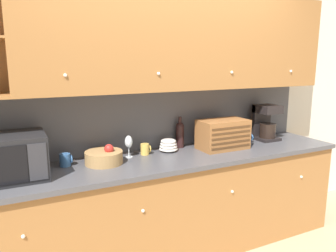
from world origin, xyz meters
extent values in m
plane|color=tan|center=(0.00, 0.00, 0.00)|extent=(24.00, 24.00, 0.00)
cube|color=silver|center=(0.00, 0.03, 1.30)|extent=(5.72, 0.06, 2.60)
cube|color=#A36B38|center=(0.00, -0.31, 0.44)|extent=(3.32, 0.63, 0.87)
cube|color=#4C4C51|center=(0.00, -0.33, 0.89)|extent=(3.34, 0.66, 0.04)
sphere|color=white|center=(-1.25, -0.64, 0.63)|extent=(0.03, 0.03, 0.03)
sphere|color=white|center=(-0.42, -0.64, 0.63)|extent=(0.03, 0.03, 0.03)
sphere|color=white|center=(0.42, -0.64, 0.63)|extent=(0.03, 0.03, 0.03)
sphere|color=white|center=(1.25, -0.64, 0.63)|extent=(0.03, 0.03, 0.03)
cube|color=#4C4C51|center=(0.00, -0.01, 1.20)|extent=(3.32, 0.01, 0.57)
cube|color=#A36B38|center=(0.21, -0.18, 1.91)|extent=(2.90, 0.35, 0.85)
sphere|color=white|center=(-0.88, -0.36, 1.64)|extent=(0.03, 0.03, 0.03)
sphere|color=white|center=(-0.15, -0.36, 1.64)|extent=(0.03, 0.03, 0.03)
sphere|color=white|center=(0.57, -0.36, 1.64)|extent=(0.03, 0.03, 0.03)
sphere|color=white|center=(1.30, -0.36, 1.64)|extent=(0.03, 0.03, 0.03)
cube|color=black|center=(-1.31, -0.28, 1.07)|extent=(0.54, 0.42, 0.32)
cube|color=#2D2D33|center=(-1.11, -0.50, 1.07)|extent=(0.12, 0.01, 0.25)
cylinder|color=#38669E|center=(-0.89, -0.17, 0.96)|extent=(0.09, 0.09, 0.10)
torus|color=#38669E|center=(-0.84, -0.17, 0.97)|extent=(0.01, 0.07, 0.07)
cylinder|color=#A87F4C|center=(-0.59, -0.24, 0.97)|extent=(0.31, 0.31, 0.10)
sphere|color=red|center=(-0.56, -0.26, 1.04)|extent=(0.08, 0.08, 0.08)
cylinder|color=silver|center=(-0.35, -0.16, 0.92)|extent=(0.06, 0.06, 0.01)
cylinder|color=silver|center=(-0.35, -0.16, 0.96)|extent=(0.01, 0.01, 0.08)
ellipsoid|color=silver|center=(-0.35, -0.16, 1.05)|extent=(0.07, 0.07, 0.11)
cylinder|color=gold|center=(-0.19, -0.15, 0.96)|extent=(0.08, 0.08, 0.10)
torus|color=gold|center=(-0.15, -0.15, 0.96)|extent=(0.01, 0.07, 0.07)
ellipsoid|color=silver|center=(0.04, -0.14, 0.94)|extent=(0.18, 0.18, 0.04)
ellipsoid|color=silver|center=(0.04, -0.14, 0.96)|extent=(0.16, 0.16, 0.04)
ellipsoid|color=silver|center=(0.04, -0.14, 0.99)|extent=(0.15, 0.15, 0.05)
ellipsoid|color=silver|center=(0.04, -0.14, 1.01)|extent=(0.14, 0.14, 0.04)
cylinder|color=black|center=(0.21, -0.06, 1.02)|extent=(0.08, 0.08, 0.21)
sphere|color=black|center=(0.21, -0.06, 1.12)|extent=(0.08, 0.08, 0.08)
cylinder|color=black|center=(0.21, -0.06, 1.18)|extent=(0.03, 0.03, 0.07)
cube|color=#996033|center=(0.55, -0.28, 1.05)|extent=(0.47, 0.27, 0.28)
cube|color=#54351C|center=(0.55, -0.42, 0.96)|extent=(0.43, 0.01, 0.02)
cube|color=#54351C|center=(0.55, -0.42, 1.01)|extent=(0.43, 0.01, 0.02)
cube|color=#54351C|center=(0.55, -0.42, 1.05)|extent=(0.43, 0.01, 0.02)
cube|color=#54351C|center=(0.55, -0.42, 1.10)|extent=(0.43, 0.01, 0.02)
cube|color=#54351C|center=(0.55, -0.42, 1.14)|extent=(0.43, 0.01, 0.02)
cylinder|color=#38669E|center=(0.91, -0.22, 0.97)|extent=(0.08, 0.08, 0.11)
torus|color=#38669E|center=(0.95, -0.22, 0.97)|extent=(0.01, 0.07, 0.07)
cube|color=black|center=(1.17, -0.20, 0.93)|extent=(0.22, 0.23, 0.03)
cylinder|color=black|center=(1.17, -0.22, 1.02)|extent=(0.17, 0.17, 0.15)
cube|color=black|center=(1.17, -0.11, 1.10)|extent=(0.22, 0.05, 0.37)
cube|color=black|center=(1.17, -0.20, 1.24)|extent=(0.22, 0.23, 0.08)
camera|label=1|loc=(-1.26, -2.77, 1.74)|focal=35.00mm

